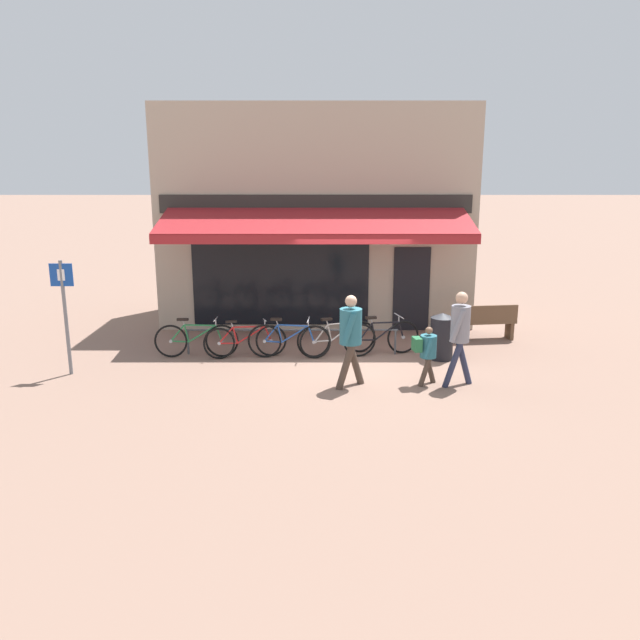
{
  "coord_description": "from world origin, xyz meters",
  "views": [
    {
      "loc": [
        -0.72,
        -12.34,
        4.02
      ],
      "look_at": [
        -0.75,
        -0.31,
        1.05
      ],
      "focal_mm": 35.0,
      "sensor_mm": 36.0,
      "label": 1
    }
  ],
  "objects_px": {
    "bicycle_black": "(383,337)",
    "parking_sign": "(66,305)",
    "bicycle_red": "(246,341)",
    "pedestrian_child": "(428,349)",
    "pedestrian_adult": "(352,331)",
    "bicycle_blue": "(290,340)",
    "park_bench": "(484,321)",
    "bicycle_silver": "(339,338)",
    "litter_bin": "(443,336)",
    "bicycle_green": "(198,340)",
    "pedestrian_second_adult": "(462,329)"
  },
  "relations": [
    {
      "from": "pedestrian_child",
      "to": "parking_sign",
      "type": "xyz_separation_m",
      "value": [
        -6.96,
        0.61,
        0.71
      ]
    },
    {
      "from": "bicycle_red",
      "to": "park_bench",
      "type": "height_order",
      "value": "park_bench"
    },
    {
      "from": "parking_sign",
      "to": "park_bench",
      "type": "height_order",
      "value": "parking_sign"
    },
    {
      "from": "bicycle_black",
      "to": "parking_sign",
      "type": "height_order",
      "value": "parking_sign"
    },
    {
      "from": "bicycle_blue",
      "to": "park_bench",
      "type": "bearing_deg",
      "value": 21.03
    },
    {
      "from": "pedestrian_adult",
      "to": "litter_bin",
      "type": "height_order",
      "value": "pedestrian_adult"
    },
    {
      "from": "bicycle_blue",
      "to": "pedestrian_child",
      "type": "bearing_deg",
      "value": -28.64
    },
    {
      "from": "litter_bin",
      "to": "park_bench",
      "type": "distance_m",
      "value": 1.94
    },
    {
      "from": "bicycle_blue",
      "to": "park_bench",
      "type": "distance_m",
      "value": 4.72
    },
    {
      "from": "pedestrian_second_adult",
      "to": "park_bench",
      "type": "xyz_separation_m",
      "value": [
        1.24,
        3.14,
        -0.64
      ]
    },
    {
      "from": "pedestrian_second_adult",
      "to": "bicycle_red",
      "type": "bearing_deg",
      "value": 156.38
    },
    {
      "from": "litter_bin",
      "to": "pedestrian_adult",
      "type": "bearing_deg",
      "value": -139.93
    },
    {
      "from": "pedestrian_adult",
      "to": "litter_bin",
      "type": "distance_m",
      "value": 2.71
    },
    {
      "from": "bicycle_blue",
      "to": "litter_bin",
      "type": "distance_m",
      "value": 3.26
    },
    {
      "from": "bicycle_silver",
      "to": "pedestrian_second_adult",
      "type": "distance_m",
      "value": 3.03
    },
    {
      "from": "pedestrian_adult",
      "to": "pedestrian_child",
      "type": "bearing_deg",
      "value": -7.47
    },
    {
      "from": "bicycle_green",
      "to": "bicycle_red",
      "type": "bearing_deg",
      "value": -1.43
    },
    {
      "from": "pedestrian_second_adult",
      "to": "bicycle_black",
      "type": "bearing_deg",
      "value": 122.2
    },
    {
      "from": "bicycle_green",
      "to": "pedestrian_second_adult",
      "type": "bearing_deg",
      "value": -20.2
    },
    {
      "from": "pedestrian_child",
      "to": "pedestrian_second_adult",
      "type": "bearing_deg",
      "value": -13.51
    },
    {
      "from": "bicycle_red",
      "to": "pedestrian_adult",
      "type": "distance_m",
      "value": 2.95
    },
    {
      "from": "bicycle_blue",
      "to": "pedestrian_child",
      "type": "distance_m",
      "value": 3.16
    },
    {
      "from": "pedestrian_child",
      "to": "litter_bin",
      "type": "relative_size",
      "value": 1.13
    },
    {
      "from": "pedestrian_second_adult",
      "to": "pedestrian_adult",
      "type": "bearing_deg",
      "value": -179.08
    },
    {
      "from": "parking_sign",
      "to": "bicycle_black",
      "type": "bearing_deg",
      "value": 11.65
    },
    {
      "from": "pedestrian_child",
      "to": "bicycle_green",
      "type": "bearing_deg",
      "value": 150.44
    },
    {
      "from": "bicycle_black",
      "to": "litter_bin",
      "type": "bearing_deg",
      "value": -27.89
    },
    {
      "from": "pedestrian_adult",
      "to": "pedestrian_child",
      "type": "relative_size",
      "value": 1.55
    },
    {
      "from": "bicycle_blue",
      "to": "litter_bin",
      "type": "height_order",
      "value": "litter_bin"
    },
    {
      "from": "bicycle_green",
      "to": "parking_sign",
      "type": "relative_size",
      "value": 0.8
    },
    {
      "from": "bicycle_black",
      "to": "pedestrian_adult",
      "type": "xyz_separation_m",
      "value": [
        -0.78,
        -2.0,
        0.67
      ]
    },
    {
      "from": "bicycle_blue",
      "to": "bicycle_black",
      "type": "distance_m",
      "value": 2.02
    },
    {
      "from": "bicycle_black",
      "to": "parking_sign",
      "type": "bearing_deg",
      "value": 177.0
    },
    {
      "from": "bicycle_red",
      "to": "parking_sign",
      "type": "distance_m",
      "value": 3.68
    },
    {
      "from": "pedestrian_adult",
      "to": "parking_sign",
      "type": "relative_size",
      "value": 0.77
    },
    {
      "from": "bicycle_green",
      "to": "litter_bin",
      "type": "xyz_separation_m",
      "value": [
        5.27,
        -0.15,
        0.12
      ]
    },
    {
      "from": "pedestrian_adult",
      "to": "pedestrian_second_adult",
      "type": "height_order",
      "value": "pedestrian_second_adult"
    },
    {
      "from": "parking_sign",
      "to": "bicycle_green",
      "type": "bearing_deg",
      "value": 26.7
    },
    {
      "from": "bicycle_black",
      "to": "parking_sign",
      "type": "distance_m",
      "value": 6.51
    },
    {
      "from": "bicycle_black",
      "to": "pedestrian_child",
      "type": "relative_size",
      "value": 1.49
    },
    {
      "from": "pedestrian_adult",
      "to": "pedestrian_second_adult",
      "type": "distance_m",
      "value": 2.03
    },
    {
      "from": "bicycle_red",
      "to": "pedestrian_child",
      "type": "distance_m",
      "value": 4.03
    },
    {
      "from": "parking_sign",
      "to": "pedestrian_child",
      "type": "bearing_deg",
      "value": -4.99
    },
    {
      "from": "pedestrian_child",
      "to": "litter_bin",
      "type": "bearing_deg",
      "value": 60.73
    },
    {
      "from": "bicycle_green",
      "to": "pedestrian_adult",
      "type": "height_order",
      "value": "pedestrian_adult"
    },
    {
      "from": "bicycle_silver",
      "to": "litter_bin",
      "type": "height_order",
      "value": "litter_bin"
    },
    {
      "from": "bicycle_black",
      "to": "park_bench",
      "type": "distance_m",
      "value": 2.76
    },
    {
      "from": "pedestrian_second_adult",
      "to": "pedestrian_child",
      "type": "bearing_deg",
      "value": 174.98
    },
    {
      "from": "bicycle_green",
      "to": "bicycle_red",
      "type": "distance_m",
      "value": 1.05
    },
    {
      "from": "bicycle_silver",
      "to": "bicycle_red",
      "type": "bearing_deg",
      "value": 163.17
    }
  ]
}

